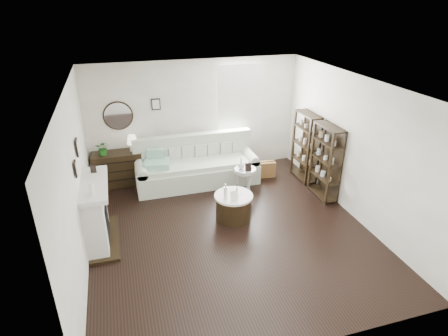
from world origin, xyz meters
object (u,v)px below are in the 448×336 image
object	(u,v)px
sofa	(196,168)
dresser	(120,168)
pedestal_table	(245,171)
drum_table	(233,207)

from	to	relation	value
sofa	dresser	size ratio (longest dim) A/B	2.37
pedestal_table	drum_table	bearing A→B (deg)	-121.00
drum_table	pedestal_table	size ratio (longest dim) A/B	1.28
drum_table	pedestal_table	distance (m)	1.11
dresser	pedestal_table	world-z (taller)	dresser
sofa	pedestal_table	bearing A→B (deg)	-42.78
sofa	drum_table	xyz separation A→B (m)	(0.34, -1.76, -0.09)
sofa	pedestal_table	world-z (taller)	sofa
pedestal_table	dresser	bearing A→B (deg)	154.98
drum_table	pedestal_table	bearing A→B (deg)	59.00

